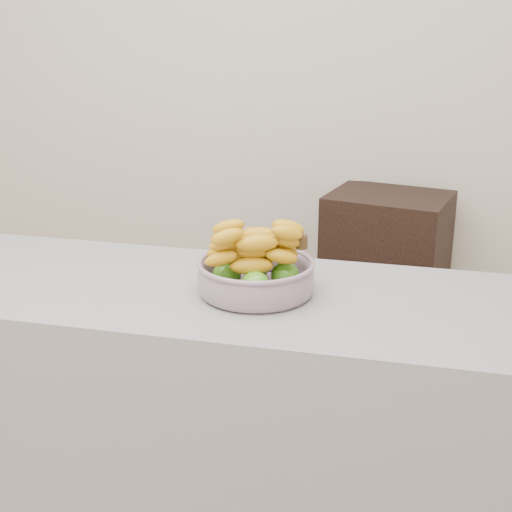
% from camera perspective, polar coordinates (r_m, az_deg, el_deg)
% --- Properties ---
extents(counter, '(2.00, 0.60, 0.90)m').
position_cam_1_polar(counter, '(2.12, -8.56, -13.53)').
color(counter, gray).
rests_on(counter, ground).
extents(cabinet, '(0.55, 0.48, 0.86)m').
position_cam_1_polar(cabinet, '(3.13, 10.19, -2.81)').
color(cabinet, black).
rests_on(cabinet, ground).
extents(fruit_bowl, '(0.30, 0.30, 0.18)m').
position_cam_1_polar(fruit_bowl, '(1.80, -0.01, -1.26)').
color(fruit_bowl, '#A4B1C5').
rests_on(fruit_bowl, counter).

